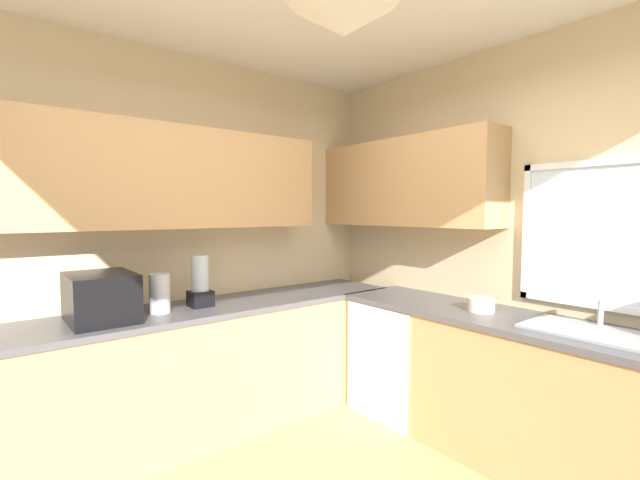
{
  "coord_description": "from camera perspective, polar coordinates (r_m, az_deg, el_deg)",
  "views": [
    {
      "loc": [
        1.26,
        -1.12,
        1.56
      ],
      "look_at": [
        -0.74,
        0.48,
        1.39
      ],
      "focal_mm": 23.81,
      "sensor_mm": 36.0,
      "label": 1
    }
  ],
  "objects": [
    {
      "name": "dishwasher",
      "position": [
        3.52,
        10.91,
        -15.07
      ],
      "size": [
        0.6,
        0.6,
        0.86
      ],
      "primitive_type": "cube",
      "color": "white",
      "rests_on": "ground_plane"
    },
    {
      "name": "room_shell",
      "position": [
        2.67,
        0.22,
        10.83
      ],
      "size": [
        3.85,
        3.65,
        2.79
      ],
      "color": "beige",
      "rests_on": "ground_plane"
    },
    {
      "name": "bowl",
      "position": [
        3.05,
        20.79,
        -8.11
      ],
      "size": [
        0.18,
        0.18,
        0.09
      ],
      "primitive_type": "cylinder",
      "color": "beige",
      "rests_on": "counter_run_back"
    },
    {
      "name": "microwave",
      "position": [
        2.91,
        -27.38,
        -6.83
      ],
      "size": [
        0.48,
        0.36,
        0.29
      ],
      "primitive_type": "cube",
      "color": "black",
      "rests_on": "counter_run_left"
    },
    {
      "name": "blender_appliance",
      "position": [
        3.09,
        -15.81,
        -5.64
      ],
      "size": [
        0.15,
        0.15,
        0.36
      ],
      "color": "black",
      "rests_on": "counter_run_left"
    },
    {
      "name": "sink_assembly",
      "position": [
        2.8,
        32.49,
        -10.24
      ],
      "size": [
        0.64,
        0.4,
        0.19
      ],
      "color": "#9EA0A5",
      "rests_on": "counter_run_back"
    },
    {
      "name": "kettle",
      "position": [
        2.98,
        -20.73,
        -6.73
      ],
      "size": [
        0.13,
        0.13,
        0.26
      ],
      "primitive_type": "cylinder",
      "color": "#B7B7BC",
      "rests_on": "counter_run_left"
    },
    {
      "name": "counter_run_back",
      "position": [
        2.99,
        28.58,
        -18.46
      ],
      "size": [
        2.94,
        0.65,
        0.9
      ],
      "color": "tan",
      "rests_on": "ground_plane"
    },
    {
      "name": "counter_run_left",
      "position": [
        3.22,
        -16.6,
        -16.52
      ],
      "size": [
        0.65,
        3.26,
        0.9
      ],
      "color": "tan",
      "rests_on": "ground_plane"
    }
  ]
}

